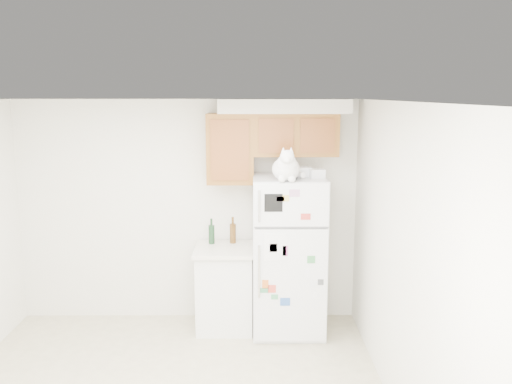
{
  "coord_description": "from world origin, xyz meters",
  "views": [
    {
      "loc": [
        0.74,
        -3.98,
        2.56
      ],
      "look_at": [
        0.77,
        1.55,
        1.55
      ],
      "focal_mm": 38.0,
      "sensor_mm": 36.0,
      "label": 1
    }
  ],
  "objects_px": {
    "base_counter": "(225,287)",
    "bottle_amber": "(233,230)",
    "refrigerator": "(289,255)",
    "storage_box_back": "(302,172)",
    "storage_box_front": "(317,174)",
    "bottle_green": "(212,231)",
    "cat": "(286,168)"
  },
  "relations": [
    {
      "from": "storage_box_front",
      "to": "refrigerator",
      "type": "bearing_deg",
      "value": 156.19
    },
    {
      "from": "refrigerator",
      "to": "bottle_amber",
      "type": "height_order",
      "value": "refrigerator"
    },
    {
      "from": "storage_box_back",
      "to": "bottle_green",
      "type": "height_order",
      "value": "storage_box_back"
    },
    {
      "from": "bottle_green",
      "to": "bottle_amber",
      "type": "distance_m",
      "value": 0.24
    },
    {
      "from": "refrigerator",
      "to": "base_counter",
      "type": "height_order",
      "value": "refrigerator"
    },
    {
      "from": "refrigerator",
      "to": "storage_box_back",
      "type": "relative_size",
      "value": 9.44
    },
    {
      "from": "base_counter",
      "to": "storage_box_back",
      "type": "height_order",
      "value": "storage_box_back"
    },
    {
      "from": "cat",
      "to": "storage_box_front",
      "type": "distance_m",
      "value": 0.39
    },
    {
      "from": "storage_box_front",
      "to": "bottle_green",
      "type": "bearing_deg",
      "value": 155.23
    },
    {
      "from": "storage_box_front",
      "to": "base_counter",
      "type": "bearing_deg",
      "value": 161.0
    },
    {
      "from": "storage_box_back",
      "to": "storage_box_front",
      "type": "distance_m",
      "value": 0.17
    },
    {
      "from": "cat",
      "to": "bottle_green",
      "type": "height_order",
      "value": "cat"
    },
    {
      "from": "storage_box_front",
      "to": "bottle_green",
      "type": "distance_m",
      "value": 1.34
    },
    {
      "from": "storage_box_back",
      "to": "cat",
      "type": "bearing_deg",
      "value": -137.09
    },
    {
      "from": "refrigerator",
      "to": "cat",
      "type": "height_order",
      "value": "cat"
    },
    {
      "from": "base_counter",
      "to": "bottle_amber",
      "type": "relative_size",
      "value": 3.11
    },
    {
      "from": "base_counter",
      "to": "bottle_green",
      "type": "relative_size",
      "value": 3.24
    },
    {
      "from": "cat",
      "to": "storage_box_front",
      "type": "height_order",
      "value": "cat"
    },
    {
      "from": "bottle_green",
      "to": "bottle_amber",
      "type": "relative_size",
      "value": 0.96
    },
    {
      "from": "bottle_green",
      "to": "storage_box_back",
      "type": "bearing_deg",
      "value": -11.31
    },
    {
      "from": "refrigerator",
      "to": "base_counter",
      "type": "distance_m",
      "value": 0.79
    },
    {
      "from": "cat",
      "to": "storage_box_back",
      "type": "xyz_separation_m",
      "value": [
        0.18,
        0.27,
        -0.08
      ]
    },
    {
      "from": "cat",
      "to": "storage_box_front",
      "type": "xyz_separation_m",
      "value": [
        0.33,
        0.19,
        -0.09
      ]
    },
    {
      "from": "storage_box_back",
      "to": "bottle_green",
      "type": "distance_m",
      "value": 1.21
    },
    {
      "from": "bottle_amber",
      "to": "bottle_green",
      "type": "bearing_deg",
      "value": -173.84
    },
    {
      "from": "storage_box_front",
      "to": "bottle_green",
      "type": "height_order",
      "value": "storage_box_front"
    },
    {
      "from": "storage_box_back",
      "to": "bottle_green",
      "type": "xyz_separation_m",
      "value": [
        -0.97,
        0.19,
        -0.69
      ]
    },
    {
      "from": "cat",
      "to": "refrigerator",
      "type": "bearing_deg",
      "value": 79.24
    },
    {
      "from": "refrigerator",
      "to": "bottle_green",
      "type": "xyz_separation_m",
      "value": [
        -0.84,
        0.21,
        0.21
      ]
    },
    {
      "from": "refrigerator",
      "to": "bottle_amber",
      "type": "xyz_separation_m",
      "value": [
        -0.6,
        0.24,
        0.22
      ]
    },
    {
      "from": "cat",
      "to": "base_counter",
      "type": "bearing_deg",
      "value": 153.2
    },
    {
      "from": "refrigerator",
      "to": "storage_box_back",
      "type": "bearing_deg",
      "value": 7.46
    }
  ]
}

